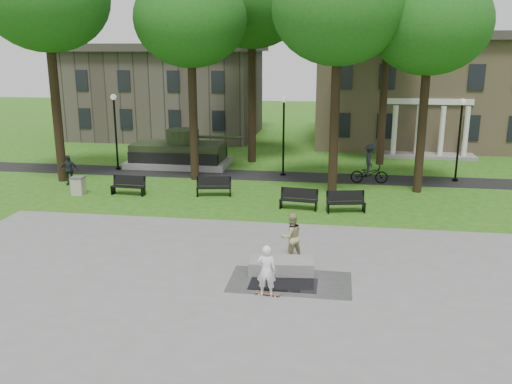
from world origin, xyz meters
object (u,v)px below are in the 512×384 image
(skateboarder, at_px, (266,271))
(trash_bin, at_px, (78,185))
(cyclist, at_px, (370,167))
(park_bench_0, at_px, (128,185))
(concrete_block, at_px, (281,266))
(friend_watching, at_px, (291,237))

(skateboarder, height_order, trash_bin, skateboarder)
(skateboarder, xyz_separation_m, cyclist, (3.84, 15.32, 0.08))
(park_bench_0, xyz_separation_m, trash_bin, (-2.61, -0.37, -0.04))
(concrete_block, distance_m, skateboarder, 2.02)
(concrete_block, distance_m, cyclist, 13.90)
(friend_watching, xyz_separation_m, cyclist, (3.36, 12.26, 0.03))
(cyclist, relative_size, park_bench_0, 1.25)
(trash_bin, bearing_deg, friend_watching, -32.10)
(cyclist, distance_m, park_bench_0, 13.35)
(skateboarder, relative_size, cyclist, 0.73)
(skateboarder, height_order, cyclist, cyclist)
(friend_watching, bearing_deg, park_bench_0, -71.91)
(friend_watching, bearing_deg, trash_bin, -63.80)
(concrete_block, relative_size, skateboarder, 1.33)
(concrete_block, height_order, skateboarder, skateboarder)
(concrete_block, height_order, cyclist, cyclist)
(concrete_block, relative_size, cyclist, 0.97)
(trash_bin, bearing_deg, cyclist, 17.63)
(friend_watching, height_order, park_bench_0, friend_watching)
(park_bench_0, distance_m, trash_bin, 2.64)
(concrete_block, bearing_deg, friend_watching, 79.37)
(friend_watching, distance_m, trash_bin, 13.98)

